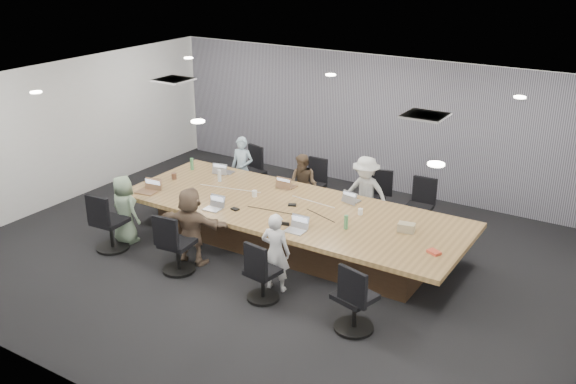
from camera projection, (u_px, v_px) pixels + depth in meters
The scene contains 38 objects.
floor at pixel (275, 258), 10.71m from camera, with size 10.00×8.00×0.00m, color black.
ceiling at pixel (274, 93), 9.68m from camera, with size 10.00×8.00×0.00m, color white.
wall_back at pixel (379, 123), 13.35m from camera, with size 10.00×2.80×0.00m, color silver.
wall_front at pixel (76, 287), 7.04m from camera, with size 10.00×2.80×0.00m, color silver.
wall_left at pixel (63, 133), 12.66m from camera, with size 8.00×2.80×0.00m, color silver.
curtain at pixel (378, 123), 13.29m from camera, with size 9.80×0.04×2.80m, color gray.
conference_table at pixel (291, 225), 10.96m from camera, with size 6.00×2.20×0.74m.
chair_0 at pixel (252, 176), 13.29m from camera, with size 0.52×0.52×0.77m, color black, non-canonical shape.
chair_1 at pixel (312, 190), 12.59m from camera, with size 0.51×0.51×0.75m, color black, non-canonical shape.
chair_2 at pixel (373, 203), 11.94m from camera, with size 0.52×0.52×0.77m, color black, non-canonical shape.
chair_3 at pixel (418, 212), 11.50m from camera, with size 0.54×0.54×0.79m, color black, non-canonical shape.
chair_4 at pixel (110, 226), 10.86m from camera, with size 0.59×0.59×0.87m, color black, non-canonical shape.
chair_5 at pixel (178, 248), 10.14m from camera, with size 0.56×0.56×0.82m, color black, non-canonical shape.
chair_6 at pixel (263, 276), 9.35m from camera, with size 0.51×0.51×0.76m, color black, non-canonical shape.
chair_7 at pixel (355, 302), 8.60m from camera, with size 0.58×0.58×0.85m, color black, non-canonical shape.
person_0 at pixel (242, 169), 12.91m from camera, with size 0.48×0.31×1.31m, color #9BB7CB.
laptop_0 at pixel (226, 172), 12.44m from camera, with size 0.31×0.21×0.02m, color #B2B2B7.
person_1 at pixel (303, 185), 12.23m from camera, with size 0.58×0.45×1.19m, color brown.
laptop_1 at pixel (288, 186), 11.74m from camera, with size 0.31×0.21×0.02m, color #8C6647.
person_2 at pixel (365, 193), 11.55m from camera, with size 0.89×0.51×1.38m, color #B7B9B7.
laptop_2 at pixel (352, 200), 11.10m from camera, with size 0.29×0.20×0.02m, color #B2B2B7.
person_4 at pixel (125, 209), 11.08m from camera, with size 0.60×0.39×1.22m, color gray.
laptop_4 at pixel (146, 192), 11.46m from camera, with size 0.35×0.24×0.02m, color #8C6647.
person_5 at pixel (191, 226), 10.32m from camera, with size 1.22×0.39×1.31m, color brown.
laptop_5 at pixel (212, 209), 10.72m from camera, with size 0.28×0.20×0.02m, color #B2B2B7.
person_6 at pixel (276, 252), 9.54m from camera, with size 0.45×0.30×1.25m, color silver.
laptop_6 at pixel (295, 231), 9.92m from camera, with size 0.31×0.21×0.02m, color #B2B2B7.
bottle_green_left at pixel (192, 164), 12.56m from camera, with size 0.07×0.07×0.24m, color #498D56.
bottle_green_right at pixel (346, 222), 9.99m from camera, with size 0.06×0.06×0.23m, color #498D56.
bottle_clear at pixel (219, 176), 11.95m from camera, with size 0.07×0.07×0.23m, color silver.
cup_white_far at pixel (254, 194), 11.27m from camera, with size 0.09×0.09×0.11m, color white.
cup_white_near at pixel (360, 212), 10.53m from camera, with size 0.08×0.08×0.10m, color white.
mug_brown at pixel (174, 176), 12.09m from camera, with size 0.10×0.10×0.12m, color brown.
mic_left at pixel (235, 209), 10.73m from camera, with size 0.13×0.09×0.03m, color black.
mic_right at pixel (292, 205), 10.89m from camera, with size 0.14×0.09×0.03m, color black.
stapler at pixel (285, 224), 10.14m from camera, with size 0.14×0.04×0.05m, color black.
canvas_bag at pixel (406, 228), 9.91m from camera, with size 0.26×0.16×0.14m, color tan.
snack_packet at pixel (434, 252), 9.23m from camera, with size 0.19×0.13×0.04m, color #CD452E.
Camera 1 is at (5.24, -8.00, 4.96)m, focal length 40.00 mm.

